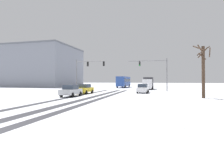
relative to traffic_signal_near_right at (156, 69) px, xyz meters
The scene contains 13 objects.
wheel_track_left_lane 16.82m from the traffic_signal_near_right, 120.13° to the right, with size 1.01×35.54×0.01m, color #38383D.
wheel_track_right_lane 18.32m from the traffic_signal_near_right, 127.88° to the right, with size 0.86×35.54×0.01m, color #38383D.
wheel_track_center 16.09m from the traffic_signal_near_right, 114.85° to the right, with size 0.82×35.54×0.01m, color #38383D.
sidewalk_kerb_right 16.63m from the traffic_signal_near_right, 77.22° to the right, with size 4.00×35.54×0.12m, color white.
traffic_signal_near_right is the anchor object (origin of this frame).
traffic_signal_near_left 13.85m from the traffic_signal_near_right, behind, with size 6.28×0.41×6.50m.
car_white_lead 5.75m from the traffic_signal_near_right, 119.19° to the right, with size 2.00×4.18×1.62m.
car_yellow_cab_second 14.42m from the traffic_signal_near_right, 146.37° to the right, with size 1.91×4.14×1.62m.
car_silver_third 17.77m from the traffic_signal_near_right, 130.80° to the right, with size 1.86×4.12×1.62m.
bus_oncoming 22.37m from the traffic_signal_near_right, 116.72° to the left, with size 2.78×11.03×3.38m.
box_truck_delivery 10.61m from the traffic_signal_near_right, 100.63° to the left, with size 2.44×7.45×3.02m.
bare_tree_sidewalk_mid 12.69m from the traffic_signal_near_right, 61.73° to the right, with size 2.18×2.19×6.86m.
office_building_far_left_block 48.84m from the traffic_signal_near_right, 153.85° to the left, with size 30.14×21.17×14.27m.
Camera 1 is at (7.21, -5.93, 2.27)m, focal length 28.83 mm.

